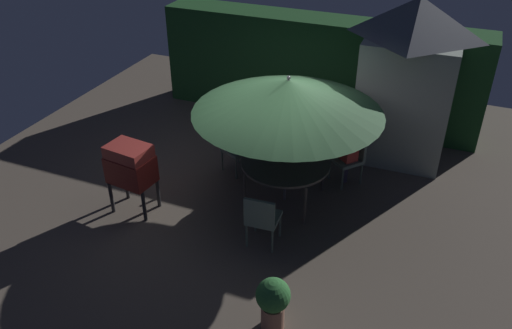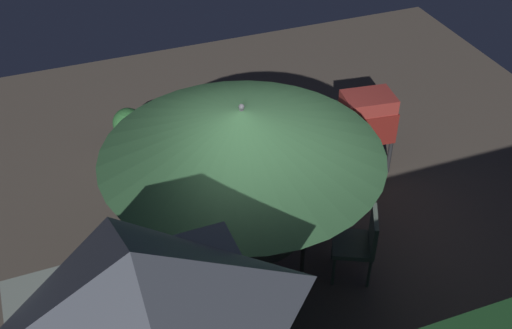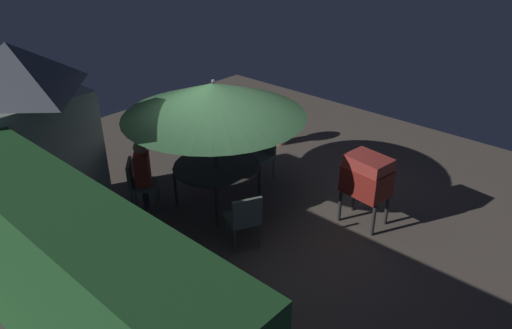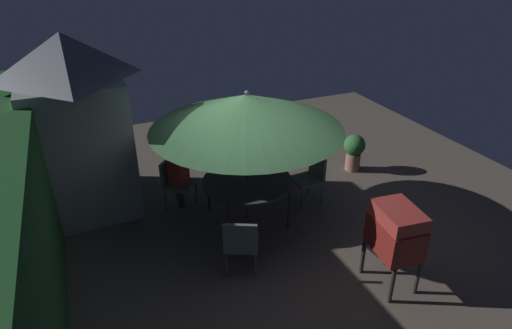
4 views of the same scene
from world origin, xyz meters
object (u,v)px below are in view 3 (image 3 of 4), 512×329
at_px(patio_umbrella, 214,99).
at_px(chair_toward_hedge, 262,152).
at_px(garden_shed, 28,142).
at_px(patio_table, 217,168).
at_px(bbq_grill, 367,177).
at_px(chair_near_shed, 139,182).
at_px(potted_plant_by_shed, 280,124).
at_px(chair_far_side, 244,217).
at_px(person_in_red, 142,168).

relative_size(patio_umbrella, chair_toward_hedge, 3.31).
bearing_deg(garden_shed, patio_table, -122.31).
bearing_deg(patio_umbrella, garden_shed, 57.69).
bearing_deg(bbq_grill, chair_toward_hedge, -1.49).
height_order(chair_near_shed, chair_toward_hedge, same).
height_order(chair_toward_hedge, potted_plant_by_shed, chair_toward_hedge).
relative_size(patio_umbrella, chair_near_shed, 3.31).
height_order(patio_umbrella, chair_far_side, patio_umbrella).
bearing_deg(patio_umbrella, potted_plant_by_shed, -73.53).
height_order(chair_far_side, person_in_red, person_in_red).
xyz_separation_m(garden_shed, patio_umbrella, (-1.50, -2.37, 0.39)).
xyz_separation_m(chair_toward_hedge, potted_plant_by_shed, (0.71, -1.41, -0.07)).
bearing_deg(patio_table, bbq_grill, -151.61).
bearing_deg(chair_toward_hedge, patio_umbrella, 93.53).
bearing_deg(person_in_red, garden_shed, 64.29).
bearing_deg(bbq_grill, chair_far_side, 60.69).
height_order(patio_table, chair_toward_hedge, chair_toward_hedge).
bearing_deg(patio_umbrella, chair_far_side, 153.91).
relative_size(chair_far_side, person_in_red, 0.71).
bearing_deg(chair_toward_hedge, chair_near_shed, 70.63).
xyz_separation_m(patio_umbrella, chair_far_side, (-1.19, 0.58, -1.40)).
distance_m(patio_umbrella, person_in_red, 1.68).
height_order(patio_umbrella, person_in_red, patio_umbrella).
xyz_separation_m(patio_umbrella, bbq_grill, (-2.19, -1.18, -1.07)).
xyz_separation_m(chair_near_shed, chair_far_side, (-2.06, -0.42, 0.00)).
relative_size(bbq_grill, chair_far_side, 1.33).
xyz_separation_m(garden_shed, bbq_grill, (-3.69, -3.55, -0.68)).
bearing_deg(patio_umbrella, patio_table, -45.00).
bearing_deg(chair_near_shed, chair_far_side, -168.59).
bearing_deg(potted_plant_by_shed, patio_table, 106.47).
distance_m(garden_shed, patio_umbrella, 2.83).
distance_m(chair_near_shed, potted_plant_by_shed, 3.65).
bearing_deg(chair_near_shed, chair_toward_hedge, -109.37).
distance_m(garden_shed, chair_near_shed, 1.82).
relative_size(chair_near_shed, chair_toward_hedge, 1.00).
bearing_deg(chair_far_side, person_in_red, 9.93).
bearing_deg(chair_far_side, chair_near_shed, 11.41).
relative_size(patio_table, chair_near_shed, 1.63).
bearing_deg(patio_table, chair_toward_hedge, -86.47).
xyz_separation_m(chair_near_shed, person_in_red, (-0.06, -0.06, 0.26)).
xyz_separation_m(garden_shed, chair_toward_hedge, (-1.42, -3.61, -1.01)).
height_order(garden_shed, chair_near_shed, garden_shed).
bearing_deg(person_in_red, bbq_grill, -144.74).
bearing_deg(potted_plant_by_shed, chair_near_shed, 88.71).
distance_m(chair_near_shed, chair_far_side, 2.10).
xyz_separation_m(patio_umbrella, chair_near_shed, (0.86, 1.00, -1.40)).
height_order(bbq_grill, chair_toward_hedge, bbq_grill).
bearing_deg(patio_table, potted_plant_by_shed, -73.53).
bearing_deg(garden_shed, chair_near_shed, -114.86).
bearing_deg(chair_toward_hedge, garden_shed, 68.49).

